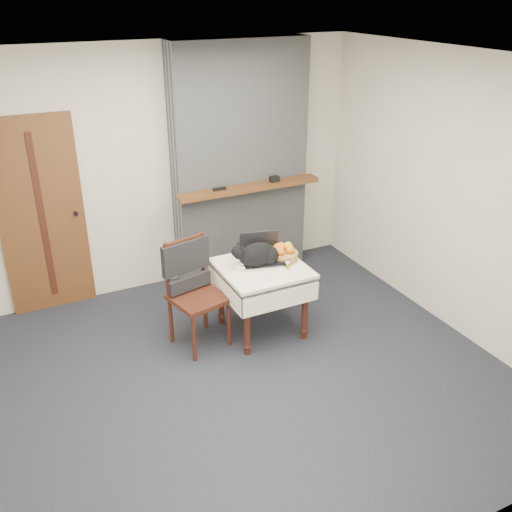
{
  "coord_description": "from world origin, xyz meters",
  "views": [
    {
      "loc": [
        -1.61,
        -3.65,
        3.08
      ],
      "look_at": [
        0.45,
        0.53,
        0.85
      ],
      "focal_mm": 40.0,
      "sensor_mm": 36.0,
      "label": 1
    }
  ],
  "objects": [
    {
      "name": "desk_clutter",
      "position": [
        0.75,
        0.66,
        0.7
      ],
      "size": [
        0.13,
        0.02,
        0.01
      ],
      "primitive_type": "cube",
      "rotation": [
        0.0,
        0.0,
        0.05
      ],
      "color": "black",
      "rests_on": "side_table"
    },
    {
      "name": "chair",
      "position": [
        -0.11,
        0.73,
        0.65
      ],
      "size": [
        0.55,
        0.54,
        1.03
      ],
      "rotation": [
        0.0,
        0.0,
        0.23
      ],
      "color": "#3E1810",
      "rests_on": "ground"
    },
    {
      "name": "cat",
      "position": [
        0.5,
        0.61,
        0.81
      ],
      "size": [
        0.53,
        0.28,
        0.26
      ],
      "rotation": [
        0.0,
        0.0,
        -0.11
      ],
      "color": "black",
      "rests_on": "side_table"
    },
    {
      "name": "pill_bottle",
      "position": [
        0.72,
        0.43,
        0.74
      ],
      "size": [
        0.04,
        0.04,
        0.07
      ],
      "color": "#965F12",
      "rests_on": "side_table"
    },
    {
      "name": "chimney",
      "position": [
        0.9,
        1.85,
        1.3
      ],
      "size": [
        1.62,
        0.48,
        2.6
      ],
      "color": "gray",
      "rests_on": "ground"
    },
    {
      "name": "side_table",
      "position": [
        0.53,
        0.58,
        0.59
      ],
      "size": [
        0.78,
        0.78,
        0.7
      ],
      "color": "#3E1810",
      "rests_on": "ground"
    },
    {
      "name": "door",
      "position": [
        -1.2,
        1.97,
        1.0
      ],
      "size": [
        0.82,
        0.1,
        2.0
      ],
      "color": "brown",
      "rests_on": "ground"
    },
    {
      "name": "room_shell",
      "position": [
        0.0,
        0.46,
        1.76
      ],
      "size": [
        4.52,
        4.01,
        2.61
      ],
      "color": "beige",
      "rests_on": "ground"
    },
    {
      "name": "cream_jar",
      "position": [
        0.3,
        0.6,
        0.73
      ],
      "size": [
        0.06,
        0.06,
        0.06
      ],
      "primitive_type": "cylinder",
      "color": "white",
      "rests_on": "side_table"
    },
    {
      "name": "laptop",
      "position": [
        0.57,
        0.68,
        0.77
      ],
      "size": [
        0.44,
        0.4,
        0.28
      ],
      "rotation": [
        0.0,
        0.0,
        -0.24
      ],
      "color": "#B7B7BC",
      "rests_on": "side_table"
    },
    {
      "name": "fruit_basket",
      "position": [
        0.78,
        0.63,
        0.76
      ],
      "size": [
        0.27,
        0.27,
        0.16
      ],
      "color": "#AF8E46",
      "rests_on": "side_table"
    },
    {
      "name": "ground",
      "position": [
        0.0,
        0.0,
        0.0
      ],
      "size": [
        4.5,
        4.5,
        0.0
      ],
      "primitive_type": "plane",
      "color": "black",
      "rests_on": "ground"
    }
  ]
}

